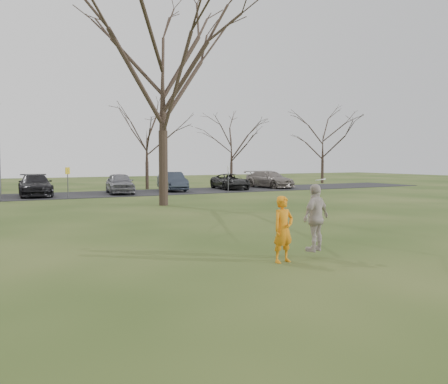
% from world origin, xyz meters
% --- Properties ---
extents(ground, '(120.00, 120.00, 0.00)m').
position_xyz_m(ground, '(0.00, 0.00, 0.00)').
color(ground, '#1E380F').
rests_on(ground, ground).
extents(parking_strip, '(62.00, 6.50, 0.04)m').
position_xyz_m(parking_strip, '(0.00, 25.00, 0.02)').
color(parking_strip, black).
rests_on(parking_strip, ground).
extents(player_defender, '(0.66, 0.48, 1.69)m').
position_xyz_m(player_defender, '(-0.64, -0.38, 0.85)').
color(player_defender, orange).
rests_on(player_defender, ground).
extents(car_3, '(2.47, 5.40, 1.53)m').
position_xyz_m(car_3, '(-3.67, 25.06, 0.80)').
color(car_3, black).
rests_on(car_3, parking_strip).
extents(car_4, '(2.51, 4.79, 1.55)m').
position_xyz_m(car_4, '(2.21, 24.68, 0.82)').
color(car_4, slate).
rests_on(car_4, parking_strip).
extents(car_5, '(2.29, 4.84, 1.53)m').
position_xyz_m(car_5, '(6.79, 25.59, 0.81)').
color(car_5, '#2A323F').
rests_on(car_5, parking_strip).
extents(car_6, '(2.75, 4.99, 1.32)m').
position_xyz_m(car_6, '(11.98, 25.29, 0.70)').
color(car_6, black).
rests_on(car_6, parking_strip).
extents(car_7, '(2.87, 5.48, 1.52)m').
position_xyz_m(car_7, '(16.12, 25.42, 0.80)').
color(car_7, gray).
rests_on(car_7, parking_strip).
extents(catching_play, '(1.13, 0.74, 1.93)m').
position_xyz_m(catching_play, '(0.43, -0.35, 1.08)').
color(catching_play, '#BCAFA8').
rests_on(catching_play, ground).
extents(sign_yellow, '(0.35, 0.35, 2.08)m').
position_xyz_m(sign_yellow, '(-2.00, 22.00, 1.45)').
color(sign_yellow, '#47474C').
rests_on(sign_yellow, ground).
extents(sign_white, '(0.35, 0.35, 2.08)m').
position_xyz_m(sign_white, '(10.00, 22.00, 1.45)').
color(sign_white, '#47474C').
rests_on(sign_white, ground).
extents(big_tree, '(9.00, 9.00, 14.00)m').
position_xyz_m(big_tree, '(2.00, 15.00, 7.00)').
color(big_tree, '#352821').
rests_on(big_tree, ground).
extents(small_tree_row, '(55.00, 5.90, 8.50)m').
position_xyz_m(small_tree_row, '(4.38, 30.06, 3.89)').
color(small_tree_row, '#352821').
rests_on(small_tree_row, ground).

